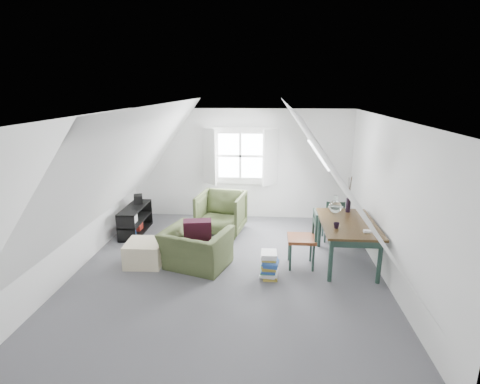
# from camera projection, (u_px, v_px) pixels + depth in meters

# --- Properties ---
(floor) EXTENTS (5.50, 5.50, 0.00)m
(floor) POSITION_uv_depth(u_px,v_px,m) (228.00, 271.00, 6.23)
(floor) COLOR #505055
(floor) RESTS_ON ground
(ceiling) EXTENTS (5.50, 5.50, 0.00)m
(ceiling) POSITION_uv_depth(u_px,v_px,m) (227.00, 118.00, 5.56)
(ceiling) COLOR white
(ceiling) RESTS_ON wall_back
(wall_back) EXTENTS (5.00, 0.00, 5.00)m
(wall_back) POSITION_uv_depth(u_px,v_px,m) (240.00, 164.00, 8.54)
(wall_back) COLOR silver
(wall_back) RESTS_ON ground
(wall_front) EXTENTS (5.00, 0.00, 5.00)m
(wall_front) POSITION_uv_depth(u_px,v_px,m) (193.00, 289.00, 3.26)
(wall_front) COLOR silver
(wall_front) RESTS_ON ground
(wall_left) EXTENTS (0.00, 5.50, 5.50)m
(wall_left) POSITION_uv_depth(u_px,v_px,m) (75.00, 195.00, 6.08)
(wall_left) COLOR silver
(wall_left) RESTS_ON ground
(wall_right) EXTENTS (0.00, 5.50, 5.50)m
(wall_right) POSITION_uv_depth(u_px,v_px,m) (390.00, 202.00, 5.71)
(wall_right) COLOR silver
(wall_right) RESTS_ON ground
(slope_left) EXTENTS (3.19, 5.50, 4.48)m
(slope_left) POSITION_uv_depth(u_px,v_px,m) (129.00, 165.00, 5.87)
(slope_left) COLOR white
(slope_left) RESTS_ON wall_left
(slope_right) EXTENTS (3.19, 5.50, 4.48)m
(slope_right) POSITION_uv_depth(u_px,v_px,m) (329.00, 168.00, 5.64)
(slope_right) COLOR white
(slope_right) RESTS_ON wall_right
(dormer_window) EXTENTS (1.71, 0.35, 1.30)m
(dormer_window) POSITION_uv_depth(u_px,v_px,m) (240.00, 156.00, 8.41)
(dormer_window) COLOR white
(dormer_window) RESTS_ON wall_back
(skylight) EXTENTS (0.35, 0.75, 0.47)m
(skylight) POSITION_uv_depth(u_px,v_px,m) (318.00, 155.00, 6.90)
(skylight) COLOR white
(skylight) RESTS_ON slope_right
(armchair_near) EXTENTS (1.26, 1.18, 0.67)m
(armchair_near) POSITION_uv_depth(u_px,v_px,m) (197.00, 267.00, 6.37)
(armchair_near) COLOR #3D4827
(armchair_near) RESTS_ON floor
(armchair_far) EXTENTS (1.05, 1.08, 0.85)m
(armchair_far) POSITION_uv_depth(u_px,v_px,m) (222.00, 232.00, 7.90)
(armchair_far) COLOR #3D4827
(armchair_far) RESTS_ON floor
(throw_pillow) EXTENTS (0.51, 0.35, 0.49)m
(throw_pillow) POSITION_uv_depth(u_px,v_px,m) (198.00, 231.00, 6.36)
(throw_pillow) COLOR #3D1023
(throw_pillow) RESTS_ON armchair_near
(ottoman) EXTENTS (0.63, 0.63, 0.40)m
(ottoman) POSITION_uv_depth(u_px,v_px,m) (145.00, 253.00, 6.43)
(ottoman) COLOR beige
(ottoman) RESTS_ON floor
(dining_table) EXTENTS (0.90, 1.50, 0.75)m
(dining_table) POSITION_uv_depth(u_px,v_px,m) (348.00, 228.00, 6.33)
(dining_table) COLOR #342412
(dining_table) RESTS_ON floor
(demijohn) EXTENTS (0.23, 0.23, 0.32)m
(demijohn) POSITION_uv_depth(u_px,v_px,m) (335.00, 206.00, 6.71)
(demijohn) COLOR silver
(demijohn) RESTS_ON dining_table
(vase_twigs) EXTENTS (0.08, 0.09, 0.66)m
(vase_twigs) POSITION_uv_depth(u_px,v_px,m) (348.00, 204.00, 6.79)
(vase_twigs) COLOR black
(vase_twigs) RESTS_ON dining_table
(cup) EXTENTS (0.13, 0.13, 0.09)m
(cup) POSITION_uv_depth(u_px,v_px,m) (336.00, 228.00, 6.04)
(cup) COLOR black
(cup) RESTS_ON dining_table
(paper_box) EXTENTS (0.11, 0.07, 0.04)m
(paper_box) POSITION_uv_depth(u_px,v_px,m) (367.00, 231.00, 5.86)
(paper_box) COLOR white
(paper_box) RESTS_ON dining_table
(dining_chair_far) EXTENTS (0.40, 0.40, 0.85)m
(dining_chair_far) POSITION_uv_depth(u_px,v_px,m) (333.00, 219.00, 7.35)
(dining_chair_far) COLOR brown
(dining_chair_far) RESTS_ON floor
(dining_chair_near) EXTENTS (0.46, 0.46, 0.99)m
(dining_chair_near) POSITION_uv_depth(u_px,v_px,m) (304.00, 238.00, 6.26)
(dining_chair_near) COLOR brown
(dining_chair_near) RESTS_ON floor
(media_shelf) EXTENTS (0.37, 1.11, 0.57)m
(media_shelf) POSITION_uv_depth(u_px,v_px,m) (135.00, 222.00, 7.77)
(media_shelf) COLOR black
(media_shelf) RESTS_ON floor
(electronics_box) EXTENTS (0.24, 0.29, 0.19)m
(electronics_box) POSITION_uv_depth(u_px,v_px,m) (138.00, 199.00, 7.94)
(electronics_box) COLOR black
(electronics_box) RESTS_ON media_shelf
(magazine_stack) EXTENTS (0.32, 0.38, 0.43)m
(magazine_stack) POSITION_uv_depth(u_px,v_px,m) (269.00, 265.00, 5.96)
(magazine_stack) COLOR #B29933
(magazine_stack) RESTS_ON floor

